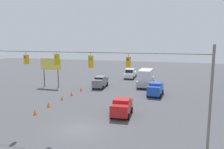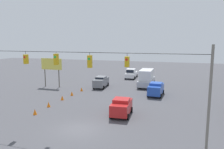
{
  "view_description": "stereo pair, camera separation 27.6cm",
  "coord_description": "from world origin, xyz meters",
  "views": [
    {
      "loc": [
        -8.63,
        17.64,
        8.21
      ],
      "look_at": [
        -0.72,
        -8.03,
        4.07
      ],
      "focal_mm": 35.0,
      "sensor_mm": 36.0,
      "label": 1
    },
    {
      "loc": [
        -8.89,
        17.56,
        8.21
      ],
      "look_at": [
        -0.72,
        -8.03,
        4.07
      ],
      "focal_mm": 35.0,
      "sensor_mm": 36.0,
      "label": 2
    }
  ],
  "objects": [
    {
      "name": "traffic_cone_third",
      "position": [
        6.81,
        -8.62,
        0.33
      ],
      "size": [
        0.44,
        0.44,
        0.65
      ],
      "primitive_type": "cone",
      "color": "orange",
      "rests_on": "ground_plane"
    },
    {
      "name": "traffic_cone_fourth",
      "position": [
        6.75,
        -11.33,
        0.33
      ],
      "size": [
        0.44,
        0.44,
        0.65
      ],
      "primitive_type": "cone",
      "color": "orange",
      "rests_on": "ground_plane"
    },
    {
      "name": "pickup_truck_white_withflow_deep",
      "position": [
        1.69,
        -29.67,
        0.98
      ],
      "size": [
        2.42,
        5.59,
        2.12
      ],
      "color": "silver",
      "rests_on": "ground_plane"
    },
    {
      "name": "sedan_grey_withflow_far",
      "position": [
        4.61,
        -18.24,
        1.03
      ],
      "size": [
        2.23,
        4.68,
        1.97
      ],
      "color": "slate",
      "rests_on": "ground_plane"
    },
    {
      "name": "traffic_cone_nearest",
      "position": [
        6.54,
        -2.26,
        0.33
      ],
      "size": [
        0.44,
        0.44,
        0.65
      ],
      "primitive_type": "cone",
      "color": "orange",
      "rests_on": "ground_plane"
    },
    {
      "name": "sedan_red_crossing_near",
      "position": [
        -2.78,
        -5.04,
        1.0
      ],
      "size": [
        2.31,
        3.95,
        1.91
      ],
      "color": "red",
      "rests_on": "ground_plane"
    },
    {
      "name": "traffic_cone_second",
      "position": [
        6.74,
        -5.22,
        0.33
      ],
      "size": [
        0.44,
        0.44,
        0.65
      ],
      "primitive_type": "cone",
      "color": "orange",
      "rests_on": "ground_plane"
    },
    {
      "name": "overhead_signal_span",
      "position": [
        0.01,
        0.83,
        5.1
      ],
      "size": [
        22.12,
        0.38,
        7.98
      ],
      "color": "slate",
      "rests_on": "ground_plane"
    },
    {
      "name": "traffic_cone_fifth",
      "position": [
        6.62,
        -14.47,
        0.33
      ],
      "size": [
        0.44,
        0.44,
        0.65
      ],
      "primitive_type": "cone",
      "color": "orange",
      "rests_on": "ground_plane"
    },
    {
      "name": "ground_plane",
      "position": [
        0.0,
        0.0,
        0.0
      ],
      "size": [
        140.0,
        140.0,
        0.0
      ],
      "primitive_type": "plane",
      "color": "#47474C"
    },
    {
      "name": "roadside_billboard",
      "position": [
        13.14,
        -15.95,
        3.79
      ],
      "size": [
        4.09,
        0.16,
        5.16
      ],
      "color": "#4C473D",
      "rests_on": "ground_plane"
    },
    {
      "name": "sedan_blue_oncoming_far",
      "position": [
        -5.4,
        -15.27,
        1.04
      ],
      "size": [
        2.26,
        4.32,
        2.0
      ],
      "color": "#234CB2",
      "rests_on": "ground_plane"
    },
    {
      "name": "box_truck_silver_oncoming_deep",
      "position": [
        -2.93,
        -21.85,
        1.5
      ],
      "size": [
        2.59,
        7.3,
        3.06
      ],
      "color": "#A8AAB2",
      "rests_on": "ground_plane"
    }
  ]
}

